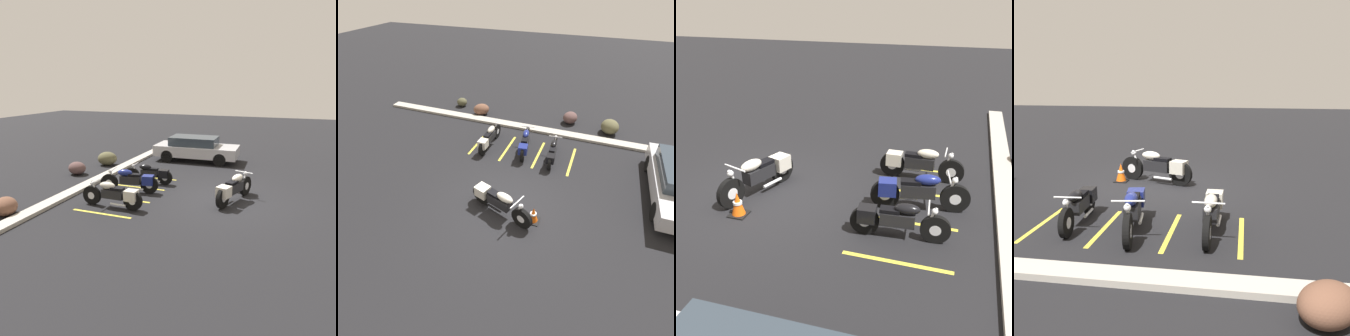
# 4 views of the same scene
# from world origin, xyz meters

# --- Properties ---
(ground) EXTENTS (60.00, 60.00, 0.00)m
(ground) POSITION_xyz_m (0.00, 0.00, 0.00)
(ground) COLOR black
(motorcycle_cream_featured) EXTENTS (2.32, 1.03, 0.94)m
(motorcycle_cream_featured) POSITION_xyz_m (-0.10, -0.25, 0.50)
(motorcycle_cream_featured) COLOR black
(motorcycle_cream_featured) RESTS_ON ground
(parked_bike_0) EXTENTS (0.62, 2.21, 0.87)m
(parked_bike_0) POSITION_xyz_m (-1.99, 3.33, 0.46)
(parked_bike_0) COLOR black
(parked_bike_0) RESTS_ON ground
(parked_bike_1) EXTENTS (0.75, 2.24, 0.89)m
(parked_bike_1) POSITION_xyz_m (-0.36, 3.50, 0.47)
(parked_bike_1) COLOR black
(parked_bike_1) RESTS_ON ground
(parked_bike_2) EXTENTS (0.57, 2.04, 0.80)m
(parked_bike_2) POSITION_xyz_m (0.90, 3.28, 0.43)
(parked_bike_2) COLOR black
(parked_bike_2) RESTS_ON ground
(car_silver) EXTENTS (1.90, 4.34, 1.29)m
(car_silver) POSITION_xyz_m (5.49, 2.65, 0.68)
(car_silver) COLOR black
(car_silver) RESTS_ON ground
(concrete_curb) EXTENTS (18.00, 0.50, 0.12)m
(concrete_curb) POSITION_xyz_m (0.00, 5.56, 0.06)
(concrete_curb) COLOR #A8A399
(concrete_curb) RESTS_ON ground
(landscape_rock_0) EXTENTS (1.12, 1.11, 0.58)m
(landscape_rock_0) POSITION_xyz_m (-3.73, 6.24, 0.29)
(landscape_rock_0) COLOR brown
(landscape_rock_0) RESTS_ON ground
(landscape_rock_2) EXTENTS (1.05, 1.15, 0.68)m
(landscape_rock_2) POSITION_xyz_m (3.01, 6.57, 0.34)
(landscape_rock_2) COLOR brown
(landscape_rock_2) RESTS_ON ground
(landscape_rock_3) EXTENTS (0.84, 0.93, 0.58)m
(landscape_rock_3) POSITION_xyz_m (1.03, 6.96, 0.29)
(landscape_rock_3) COLOR brown
(landscape_rock_3) RESTS_ON ground
(traffic_cone) EXTENTS (0.40, 0.40, 0.56)m
(traffic_cone) POSITION_xyz_m (1.09, -0.22, 0.26)
(traffic_cone) COLOR black
(traffic_cone) RESTS_ON ground
(stall_line_0) EXTENTS (0.10, 2.10, 0.00)m
(stall_line_0) POSITION_xyz_m (-2.60, 3.49, 0.00)
(stall_line_0) COLOR gold
(stall_line_0) RESTS_ON ground
(stall_line_1) EXTENTS (0.10, 2.10, 0.00)m
(stall_line_1) POSITION_xyz_m (-1.16, 3.49, 0.00)
(stall_line_1) COLOR gold
(stall_line_1) RESTS_ON ground
(stall_line_2) EXTENTS (0.10, 2.10, 0.00)m
(stall_line_2) POSITION_xyz_m (0.28, 3.49, 0.00)
(stall_line_2) COLOR gold
(stall_line_2) RESTS_ON ground
(stall_line_3) EXTENTS (0.10, 2.10, 0.00)m
(stall_line_3) POSITION_xyz_m (1.71, 3.49, 0.00)
(stall_line_3) COLOR gold
(stall_line_3) RESTS_ON ground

